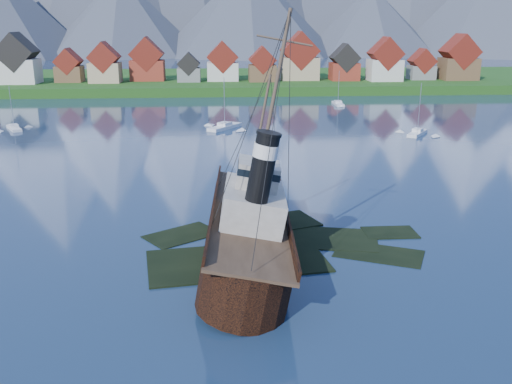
{
  "coord_description": "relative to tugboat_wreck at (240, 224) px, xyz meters",
  "views": [
    {
      "loc": [
        -4.89,
        -55.56,
        23.5
      ],
      "look_at": [
        -0.49,
        6.0,
        5.0
      ],
      "focal_mm": 40.0,
      "sensor_mm": 36.0,
      "label": 1
    }
  ],
  "objects": [
    {
      "name": "sailboat_d",
      "position": [
        41.17,
        63.11,
        -3.04
      ],
      "size": [
        6.65,
        8.13,
        11.56
      ],
      "rotation": [
        0.0,
        0.0,
        -0.62
      ],
      "color": "silver",
      "rests_on": "ground"
    },
    {
      "name": "ground",
      "position": [
        2.56,
        -0.09,
        -3.3
      ],
      "size": [
        1400.0,
        1400.0,
        0.0
      ],
      "primitive_type": "plane",
      "color": "#192C47",
      "rests_on": "ground"
    },
    {
      "name": "tugboat_wreck",
      "position": [
        0.0,
        0.0,
        0.0
      ],
      "size": [
        7.74,
        33.34,
        26.42
      ],
      "rotation": [
        0.0,
        0.18,
        -0.05
      ],
      "color": "black",
      "rests_on": "ground"
    },
    {
      "name": "sailboat_e",
      "position": [
        33.64,
        109.88,
        -3.08
      ],
      "size": [
        2.38,
        8.95,
        10.34
      ],
      "rotation": [
        0.0,
        0.0,
        -0.02
      ],
      "color": "silver",
      "rests_on": "ground"
    },
    {
      "name": "shoal",
      "position": [
        4.34,
        2.06,
        -3.65
      ],
      "size": [
        31.71,
        21.24,
        1.14
      ],
      "color": "black",
      "rests_on": "ground"
    },
    {
      "name": "town",
      "position": [
        -30.56,
        152.09,
        5.68
      ],
      "size": [
        250.96,
        16.69,
        17.3
      ],
      "color": "maroon",
      "rests_on": "ground"
    },
    {
      "name": "seawall",
      "position": [
        2.56,
        131.91,
        -3.3
      ],
      "size": [
        600.0,
        2.5,
        2.0
      ],
      "primitive_type": "cube",
      "color": "#3F3D38",
      "rests_on": "ground"
    },
    {
      "name": "sailboat_f",
      "position": [
        -0.28,
        73.55,
        -3.04
      ],
      "size": [
        8.21,
        9.88,
        12.07
      ],
      "rotation": [
        0.0,
        0.0,
        -0.63
      ],
      "color": "silver",
      "rests_on": "ground"
    },
    {
      "name": "shore_bank",
      "position": [
        2.56,
        169.91,
        -3.3
      ],
      "size": [
        600.0,
        80.0,
        3.2
      ],
      "primitive_type": "cube",
      "color": "#194614",
      "rests_on": "ground"
    },
    {
      "name": "sailboat_c",
      "position": [
        -47.96,
        75.62,
        -3.08
      ],
      "size": [
        5.53,
        7.85,
        10.15
      ],
      "rotation": [
        0.0,
        0.0,
        0.5
      ],
      "color": "silver",
      "rests_on": "ground"
    }
  ]
}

